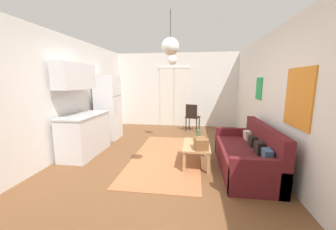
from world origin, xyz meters
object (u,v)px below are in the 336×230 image
handbag (201,143)px  pendant_lamp_near (170,47)px  accent_chair (192,116)px  pendant_lamp_far (172,60)px  coffee_table (196,147)px  refrigerator (108,107)px  couch (248,156)px  bamboo_vase (198,136)px

handbag → pendant_lamp_near: size_ratio=0.53×
accent_chair → pendant_lamp_far: 2.26m
coffee_table → refrigerator: refrigerator is taller
refrigerator → accent_chair: (2.36, 1.20, -0.39)m
coffee_table → handbag: 0.32m
handbag → refrigerator: 3.14m
couch → pendant_lamp_far: 2.82m
handbag → pendant_lamp_near: bearing=-129.9°
couch → pendant_lamp_near: pendant_lamp_near is taller
bamboo_vase → coffee_table: bearing=-101.3°
couch → accent_chair: size_ratio=2.17×
couch → bamboo_vase: size_ratio=4.19×
coffee_table → refrigerator: (-2.49, 1.51, 0.54)m
couch → pendant_lamp_near: size_ratio=3.09×
accent_chair → pendant_lamp_near: size_ratio=1.43×
couch → bamboo_vase: bearing=160.1°
coffee_table → pendant_lamp_near: size_ratio=1.41×
accent_chair → pendant_lamp_near: (-0.29, -3.56, 1.62)m
pendant_lamp_near → pendant_lamp_far: size_ratio=1.05×
couch → coffee_table: size_ratio=2.19×
couch → bamboo_vase: (-0.91, 0.33, 0.26)m
couch → coffee_table: couch is taller
accent_chair → pendant_lamp_far: bearing=87.3°
handbag → refrigerator: size_ratio=0.18×
bamboo_vase → refrigerator: bearing=152.4°
refrigerator → accent_chair: bearing=27.0°
handbag → pendant_lamp_far: size_ratio=0.56×
accent_chair → coffee_table: bearing=109.0°
couch → handbag: couch is taller
bamboo_vase → refrigerator: refrigerator is taller
couch → pendant_lamp_far: bearing=138.6°
bamboo_vase → pendant_lamp_near: (-0.45, -1.04, 1.59)m
refrigerator → accent_chair: size_ratio=2.02×
couch → handbag: bearing=-171.9°
couch → pendant_lamp_far: pendant_lamp_far is taller
couch → refrigerator: 3.86m
refrigerator → pendant_lamp_near: 3.37m
pendant_lamp_far → refrigerator: bearing=172.3°
coffee_table → pendant_lamp_far: pendant_lamp_far is taller
refrigerator → pendant_lamp_far: bearing=-7.7°
refrigerator → coffee_table: bearing=-31.2°
accent_chair → pendant_lamp_far: pendant_lamp_far is taller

